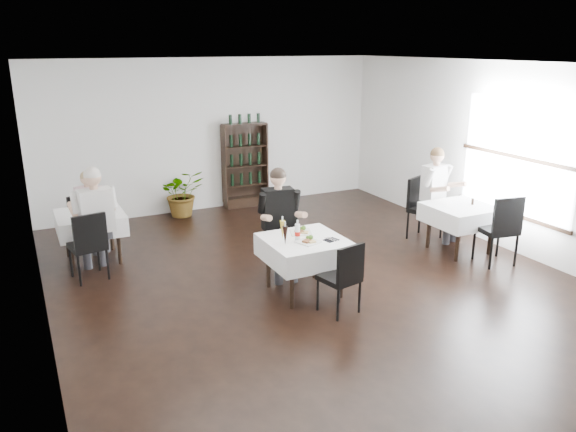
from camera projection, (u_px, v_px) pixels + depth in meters
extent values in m
plane|color=black|center=(323.00, 288.00, 7.80)|extent=(9.00, 9.00, 0.00)
plane|color=white|center=(327.00, 65.00, 6.91)|extent=(9.00, 9.00, 0.00)
plane|color=white|center=(213.00, 135.00, 11.21)|extent=(7.00, 0.00, 7.00)
plane|color=white|center=(35.00, 218.00, 5.88)|extent=(0.00, 9.00, 9.00)
plane|color=white|center=(518.00, 160.00, 8.83)|extent=(0.00, 9.00, 9.00)
cube|color=white|center=(517.00, 157.00, 8.81)|extent=(0.03, 2.20, 1.80)
cube|color=black|center=(510.00, 213.00, 9.07)|extent=(0.05, 2.30, 0.06)
cube|color=black|center=(246.00, 201.00, 11.73)|extent=(0.90, 0.28, 0.20)
cylinder|color=black|center=(292.00, 283.00, 7.10)|extent=(0.06, 0.06, 0.71)
cylinder|color=black|center=(268.00, 263.00, 7.73)|extent=(0.06, 0.06, 0.71)
cylinder|color=black|center=(341.00, 273.00, 7.41)|extent=(0.06, 0.06, 0.71)
cylinder|color=black|center=(315.00, 255.00, 8.03)|extent=(0.06, 0.06, 0.71)
cube|color=black|center=(304.00, 242.00, 7.46)|extent=(0.85, 0.85, 0.04)
cube|color=white|center=(304.00, 249.00, 7.49)|extent=(1.03, 1.03, 0.30)
cylinder|color=black|center=(71.00, 249.00, 8.26)|extent=(0.06, 0.06, 0.71)
cylinder|color=black|center=(67.00, 235.00, 8.85)|extent=(0.06, 0.06, 0.71)
cylinder|color=black|center=(119.00, 242.00, 8.55)|extent=(0.06, 0.06, 0.71)
cylinder|color=black|center=(111.00, 229.00, 9.13)|extent=(0.06, 0.06, 0.71)
cube|color=black|center=(90.00, 216.00, 8.59)|extent=(0.80, 0.80, 0.04)
cube|color=white|center=(90.00, 222.00, 8.62)|extent=(0.98, 0.98, 0.30)
cylinder|color=black|center=(458.00, 240.00, 8.65)|extent=(0.06, 0.06, 0.71)
cylinder|color=black|center=(429.00, 227.00, 9.24)|extent=(0.06, 0.06, 0.71)
cylinder|color=black|center=(490.00, 233.00, 8.94)|extent=(0.06, 0.06, 0.71)
cylinder|color=black|center=(460.00, 222.00, 9.52)|extent=(0.06, 0.06, 0.71)
cube|color=black|center=(461.00, 208.00, 8.98)|extent=(0.80, 0.80, 0.04)
cube|color=white|center=(461.00, 215.00, 9.01)|extent=(0.98, 0.98, 0.30)
imported|color=#2F6021|center=(182.00, 193.00, 10.94)|extent=(0.84, 0.73, 0.92)
cylinder|color=black|center=(278.00, 264.00, 8.02)|extent=(0.04, 0.04, 0.46)
cylinder|color=black|center=(270.00, 255.00, 8.38)|extent=(0.04, 0.04, 0.46)
cylinder|color=black|center=(304.00, 261.00, 8.13)|extent=(0.04, 0.04, 0.46)
cylinder|color=black|center=(295.00, 252.00, 8.50)|extent=(0.04, 0.04, 0.46)
cube|color=black|center=(287.00, 241.00, 8.18)|extent=(0.52, 0.52, 0.07)
cube|color=black|center=(282.00, 220.00, 8.29)|extent=(0.46, 0.12, 0.50)
cylinder|color=black|center=(339.00, 287.00, 7.31)|extent=(0.03, 0.03, 0.43)
cylinder|color=black|center=(360.00, 297.00, 7.03)|extent=(0.03, 0.03, 0.43)
cylinder|color=black|center=(318.00, 295.00, 7.09)|extent=(0.03, 0.03, 0.43)
cylinder|color=black|center=(338.00, 305.00, 6.81)|extent=(0.03, 0.03, 0.43)
cube|color=black|center=(339.00, 278.00, 6.99)|extent=(0.51, 0.51, 0.06)
cube|color=black|center=(351.00, 264.00, 6.77)|extent=(0.43, 0.13, 0.46)
cylinder|color=black|center=(84.00, 244.00, 8.91)|extent=(0.03, 0.03, 0.41)
cylinder|color=black|center=(73.00, 239.00, 9.14)|extent=(0.03, 0.03, 0.41)
cylinder|color=black|center=(105.00, 238.00, 9.16)|extent=(0.03, 0.03, 0.41)
cylinder|color=black|center=(94.00, 233.00, 9.39)|extent=(0.03, 0.03, 0.41)
cube|color=black|center=(88.00, 225.00, 9.08)|extent=(0.53, 0.53, 0.06)
cube|color=black|center=(80.00, 208.00, 9.13)|extent=(0.40, 0.19, 0.45)
cylinder|color=black|center=(99.00, 256.00, 8.33)|extent=(0.04, 0.04, 0.46)
cylinder|color=black|center=(108.00, 264.00, 8.02)|extent=(0.04, 0.04, 0.46)
cylinder|color=black|center=(71.00, 262.00, 8.10)|extent=(0.04, 0.04, 0.46)
cylinder|color=black|center=(79.00, 271.00, 7.79)|extent=(0.04, 0.04, 0.46)
cube|color=black|center=(87.00, 246.00, 7.98)|extent=(0.53, 0.53, 0.07)
cube|color=black|center=(90.00, 232.00, 7.74)|extent=(0.46, 0.13, 0.50)
cylinder|color=black|center=(430.00, 230.00, 9.43)|extent=(0.04, 0.04, 0.48)
cylinder|color=black|center=(408.00, 225.00, 9.70)|extent=(0.04, 0.04, 0.48)
cylinder|color=black|center=(441.00, 225.00, 9.73)|extent=(0.04, 0.04, 0.48)
cylinder|color=black|center=(419.00, 220.00, 10.00)|extent=(0.04, 0.04, 0.48)
cube|color=black|center=(426.00, 210.00, 9.63)|extent=(0.63, 0.63, 0.07)
cube|color=black|center=(415.00, 192.00, 9.69)|extent=(0.46, 0.23, 0.52)
cylinder|color=black|center=(498.00, 241.00, 8.88)|extent=(0.04, 0.04, 0.50)
cylinder|color=black|center=(516.00, 251.00, 8.48)|extent=(0.04, 0.04, 0.50)
cylinder|color=black|center=(474.00, 244.00, 8.77)|extent=(0.04, 0.04, 0.50)
cylinder|color=black|center=(491.00, 254.00, 8.37)|extent=(0.04, 0.04, 0.50)
cube|color=black|center=(497.00, 230.00, 8.54)|extent=(0.58, 0.58, 0.08)
cube|color=black|center=(508.00, 216.00, 8.25)|extent=(0.50, 0.14, 0.55)
cube|color=#3B3C42|center=(275.00, 238.00, 7.93)|extent=(0.22, 0.48, 0.15)
cylinder|color=#3B3C42|center=(279.00, 266.00, 7.85)|extent=(0.12, 0.12, 0.54)
cube|color=#3B3C42|center=(289.00, 237.00, 8.00)|extent=(0.22, 0.48, 0.15)
cylinder|color=#3B3C42|center=(294.00, 264.00, 7.92)|extent=(0.12, 0.12, 0.54)
cube|color=black|center=(278.00, 209.00, 8.05)|extent=(0.47, 0.30, 0.60)
cylinder|color=tan|center=(266.00, 218.00, 7.71)|extent=(0.14, 0.35, 0.17)
cylinder|color=tan|center=(301.00, 215.00, 7.86)|extent=(0.14, 0.35, 0.17)
sphere|color=tan|center=(278.00, 178.00, 7.89)|extent=(0.23, 0.23, 0.23)
sphere|color=black|center=(278.00, 176.00, 7.88)|extent=(0.23, 0.23, 0.23)
cube|color=#3B3C42|center=(89.00, 222.00, 8.99)|extent=(0.22, 0.40, 0.13)
cylinder|color=#3B3C42|center=(95.00, 242.00, 8.96)|extent=(0.10, 0.10, 0.44)
cube|color=#3B3C42|center=(100.00, 220.00, 9.11)|extent=(0.22, 0.40, 0.13)
cylinder|color=#3B3C42|center=(106.00, 239.00, 9.07)|extent=(0.10, 0.10, 0.44)
cube|color=beige|center=(88.00, 201.00, 9.08)|extent=(0.40, 0.29, 0.50)
cylinder|color=tan|center=(82.00, 208.00, 8.78)|extent=(0.14, 0.29, 0.14)
cylinder|color=tan|center=(107.00, 203.00, 9.04)|extent=(0.14, 0.29, 0.14)
sphere|color=tan|center=(86.00, 179.00, 8.96)|extent=(0.19, 0.19, 0.19)
sphere|color=olive|center=(86.00, 177.00, 8.95)|extent=(0.19, 0.19, 0.19)
cube|color=#3B3C42|center=(103.00, 230.00, 8.23)|extent=(0.20, 0.49, 0.16)
cylinder|color=#3B3C42|center=(102.00, 249.00, 8.50)|extent=(0.12, 0.12, 0.55)
cube|color=#3B3C42|center=(87.00, 233.00, 8.12)|extent=(0.20, 0.49, 0.16)
cylinder|color=#3B3C42|center=(87.00, 251.00, 8.39)|extent=(0.12, 0.12, 0.55)
cube|color=silver|center=(96.00, 211.00, 7.89)|extent=(0.47, 0.29, 0.62)
cylinder|color=tan|center=(109.00, 204.00, 8.28)|extent=(0.12, 0.36, 0.17)
cylinder|color=tan|center=(73.00, 210.00, 8.02)|extent=(0.12, 0.36, 0.17)
sphere|color=tan|center=(92.00, 178.00, 7.77)|extent=(0.24, 0.24, 0.24)
sphere|color=beige|center=(92.00, 175.00, 7.76)|extent=(0.24, 0.24, 0.24)
cube|color=#3B3C42|center=(439.00, 207.00, 9.47)|extent=(0.26, 0.49, 0.15)
cylinder|color=#3B3C42|center=(447.00, 229.00, 9.43)|extent=(0.12, 0.12, 0.54)
cube|color=#3B3C42|center=(446.00, 204.00, 9.61)|extent=(0.26, 0.49, 0.15)
cylinder|color=#3B3C42|center=(455.00, 226.00, 9.56)|extent=(0.12, 0.12, 0.54)
cube|color=silver|center=(434.00, 182.00, 9.58)|extent=(0.49, 0.34, 0.60)
cylinder|color=tan|center=(440.00, 189.00, 9.22)|extent=(0.17, 0.35, 0.17)
cylinder|color=tan|center=(457.00, 185.00, 9.53)|extent=(0.17, 0.35, 0.17)
sphere|color=tan|center=(437.00, 156.00, 9.43)|extent=(0.23, 0.23, 0.23)
sphere|color=brown|center=(437.00, 154.00, 9.42)|extent=(0.23, 0.23, 0.23)
cube|color=white|center=(301.00, 232.00, 7.66)|extent=(0.36, 0.36, 0.02)
cube|color=#562C18|center=(299.00, 232.00, 7.62)|extent=(0.12, 0.10, 0.03)
sphere|color=#3D6C1D|center=(304.00, 228.00, 7.72)|extent=(0.07, 0.07, 0.07)
cube|color=olive|center=(305.00, 232.00, 7.61)|extent=(0.13, 0.12, 0.02)
cube|color=white|center=(308.00, 242.00, 7.30)|extent=(0.34, 0.34, 0.02)
cube|color=#562C18|center=(307.00, 241.00, 7.27)|extent=(0.13, 0.13, 0.03)
sphere|color=#3D6C1D|center=(311.00, 237.00, 7.35)|extent=(0.06, 0.06, 0.06)
cube|color=olive|center=(312.00, 242.00, 7.25)|extent=(0.10, 0.08, 0.02)
cone|color=black|center=(285.00, 236.00, 7.18)|extent=(0.07, 0.07, 0.25)
cylinder|color=silver|center=(285.00, 224.00, 7.14)|extent=(0.02, 0.02, 0.06)
cone|color=gold|center=(282.00, 230.00, 7.41)|extent=(0.07, 0.07, 0.25)
cylinder|color=silver|center=(282.00, 219.00, 7.36)|extent=(0.02, 0.02, 0.06)
cylinder|color=silver|center=(297.00, 232.00, 7.34)|extent=(0.07, 0.07, 0.23)
cylinder|color=#BA130A|center=(297.00, 234.00, 7.35)|extent=(0.07, 0.07, 0.06)
cylinder|color=silver|center=(297.00, 222.00, 7.30)|extent=(0.03, 0.03, 0.06)
cube|color=black|center=(331.00, 240.00, 7.39)|extent=(0.20, 0.17, 0.01)
cylinder|color=silver|center=(330.00, 239.00, 7.38)|extent=(0.05, 0.20, 0.01)
cylinder|color=silver|center=(332.00, 239.00, 7.40)|extent=(0.06, 0.20, 0.01)
cylinder|color=black|center=(473.00, 201.00, 9.01)|extent=(0.04, 0.04, 0.11)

